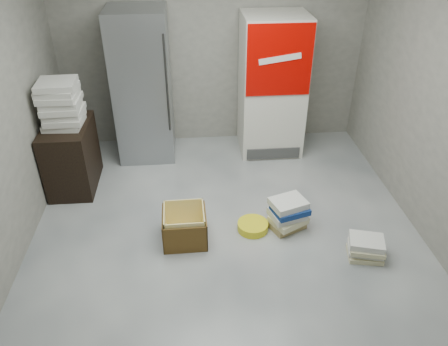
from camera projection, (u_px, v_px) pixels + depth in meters
ground at (230, 255)px, 4.27m from camera, size 5.00×5.00×0.00m
room_shell at (231, 80)px, 3.31m from camera, size 4.04×5.04×2.82m
steel_fridge at (143, 86)px, 5.49m from camera, size 0.70×0.72×1.90m
coke_cooler at (272, 86)px, 5.63m from camera, size 0.80×0.73×1.80m
wood_shelf at (72, 156)px, 5.11m from camera, size 0.50×0.80×0.80m
supply_box_stack at (61, 104)px, 4.75m from camera, size 0.44×0.44×0.52m
phonebook_stack_main at (288, 214)px, 4.54m from camera, size 0.45×0.42×0.35m
phonebook_stack_side at (366, 248)px, 4.21m from camera, size 0.38×0.36×0.21m
cardboard_box at (185, 228)px, 4.41m from camera, size 0.45×0.45×0.35m
bucket_lid at (253, 226)px, 4.58m from camera, size 0.41×0.41×0.09m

